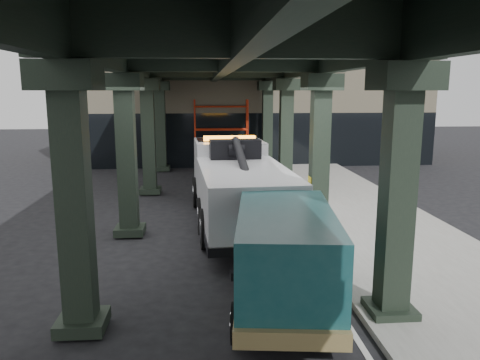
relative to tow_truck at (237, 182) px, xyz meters
name	(u,v)px	position (x,y,z in m)	size (l,w,h in m)	color
ground	(243,254)	(-0.05, -3.06, -1.45)	(90.00, 90.00, 0.00)	black
sidewalk	(374,227)	(4.45, -1.06, -1.38)	(5.00, 40.00, 0.15)	gray
lane_stripe	(290,231)	(1.65, -1.06, -1.45)	(0.12, 38.00, 0.01)	silver
viaduct	(224,58)	(-0.45, -1.06, 4.01)	(7.40, 32.00, 6.40)	black
building	(247,98)	(1.95, 16.94, 2.55)	(22.00, 10.00, 8.00)	#C6B793
scaffolding	(221,133)	(-0.05, 11.58, 0.65)	(3.08, 0.88, 4.00)	red
tow_truck	(237,182)	(0.00, 0.00, 0.00)	(3.13, 9.24, 2.98)	black
towed_van	(285,253)	(0.56, -6.18, -0.32)	(2.60, 5.40, 2.11)	#134447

